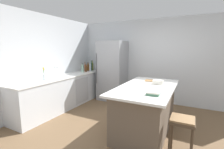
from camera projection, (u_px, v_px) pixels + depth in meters
ground_plane at (123, 131)px, 3.28m from camera, size 7.20×7.20×0.00m
wall_rear at (152, 61)px, 5.04m from camera, size 6.00×0.10×2.60m
wall_left at (38, 64)px, 4.18m from camera, size 0.10×6.00×2.60m
counter_run_left at (65, 91)px, 4.62m from camera, size 0.67×3.15×0.92m
kitchen_island at (146, 108)px, 3.27m from camera, size 1.03×1.98×0.94m
refrigerator at (112, 71)px, 5.27m from camera, size 0.84×0.77×1.93m
bar_stool at (182, 125)px, 2.43m from camera, size 0.36×0.36×0.65m
sink_faucet at (56, 72)px, 4.31m from camera, size 0.15×0.05×0.30m
flower_vase at (44, 76)px, 3.90m from camera, size 0.07×0.07×0.33m
olive_oil_bottle at (92, 66)px, 5.82m from camera, size 0.06×0.06×0.35m
wine_bottle at (91, 66)px, 5.72m from camera, size 0.07×0.07×0.36m
whiskey_bottle at (88, 67)px, 5.67m from camera, size 0.08×0.08×0.29m
soda_bottle at (90, 67)px, 5.53m from camera, size 0.07×0.07×0.39m
vinegar_bottle at (85, 68)px, 5.51m from camera, size 0.05×0.05×0.32m
syrup_bottle at (86, 69)px, 5.37m from camera, size 0.06×0.06×0.25m
gin_bottle at (82, 69)px, 5.33m from camera, size 0.07×0.07×0.28m
cookbook_stack at (153, 93)px, 2.59m from camera, size 0.21×0.18×0.06m
mixing_bowl at (158, 82)px, 3.41m from camera, size 0.23×0.23×0.08m
cutting_board at (152, 81)px, 3.72m from camera, size 0.33×0.24×0.02m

